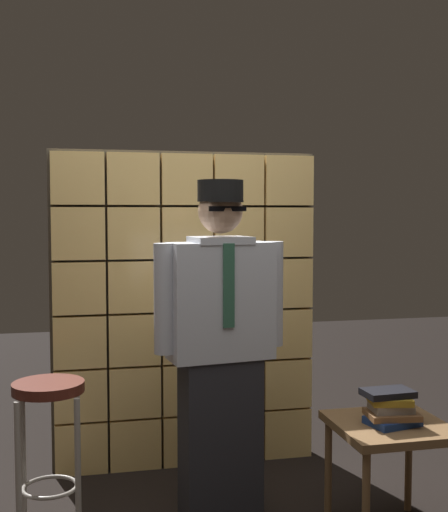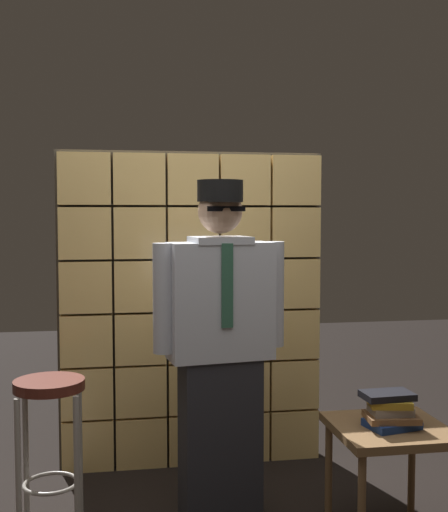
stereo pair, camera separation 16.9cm
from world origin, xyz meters
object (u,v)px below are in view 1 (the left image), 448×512
bar_stool (49,420)px  book_stack (391,408)px  standing_person (220,345)px  side_table (390,438)px

bar_stool → book_stack: size_ratio=2.78×
standing_person → book_stack: bearing=-34.4°
book_stack → bar_stool: bearing=165.3°
standing_person → bar_stool: bearing=169.2°
bar_stool → book_stack: 1.62m
standing_person → side_table: 0.92m
side_table → standing_person: bearing=155.2°
standing_person → bar_stool: standing_person is taller
bar_stool → side_table: bar_stool is taller
side_table → book_stack: size_ratio=2.08×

